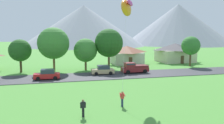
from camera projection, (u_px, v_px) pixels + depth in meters
road_strip at (86, 76)px, 40.29m from camera, size 160.00×7.57×0.08m
mountain_far_east_ridge at (84, 26)px, 136.34m from camera, size 73.16×73.16×24.17m
mountain_east_ridge at (178, 24)px, 151.58m from camera, size 71.46×71.46×26.76m
house_left_center at (127, 55)px, 56.77m from camera, size 7.81×6.95×4.50m
house_right_center at (175, 52)px, 60.76m from camera, size 9.26×8.20×4.96m
tree_left_of_center at (20, 50)px, 44.12m from camera, size 4.34×4.34×6.54m
tree_center at (109, 43)px, 47.81m from camera, size 6.02×6.02×8.64m
tree_right_of_center at (53, 43)px, 44.89m from camera, size 6.30×6.30×8.87m
tree_near_right at (191, 46)px, 52.30m from camera, size 4.29×4.29×6.97m
tree_far_right at (85, 50)px, 46.94m from camera, size 4.90×4.90×6.62m
parked_car_tan_mid_west at (103, 70)px, 42.16m from camera, size 4.22×2.13×1.68m
parked_car_red_east_end at (47, 75)px, 37.68m from camera, size 4.22×2.12×1.68m
pickup_truck_maroon_west_side at (134, 68)px, 43.71m from camera, size 5.21×2.35×1.99m
kite_flyer_with_kite at (126, 9)px, 28.17m from camera, size 3.79×7.42×11.98m
watcher_person at (83, 108)px, 21.00m from camera, size 0.56×0.24×1.68m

